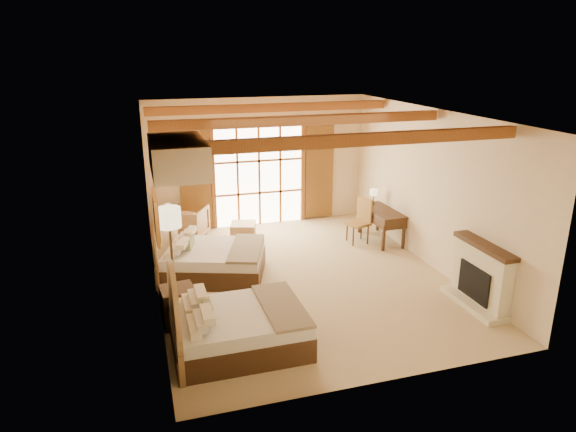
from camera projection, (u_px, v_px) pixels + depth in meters
name	position (u px, v px, depth m)	size (l,w,h in m)	color
floor	(301.00, 277.00, 10.14)	(7.00, 7.00, 0.00)	tan
wall_back	(258.00, 162.00, 12.83)	(5.50, 5.50, 0.00)	beige
wall_left	(152.00, 212.00, 8.89)	(7.00, 7.00, 0.00)	beige
wall_right	(431.00, 189.00, 10.40)	(7.00, 7.00, 0.00)	beige
ceiling	(303.00, 114.00, 9.15)	(7.00, 7.00, 0.00)	#B66D37
ceiling_beams	(303.00, 120.00, 9.19)	(5.39, 4.60, 0.18)	#9C5B22
french_doors	(259.00, 176.00, 12.88)	(3.95, 0.08, 2.60)	white
fireplace	(480.00, 279.00, 8.87)	(0.46, 1.40, 1.16)	beige
painting	(156.00, 217.00, 8.17)	(0.06, 0.95, 0.75)	#D6994C
canopy_valance	(178.00, 156.00, 6.75)	(0.70, 1.40, 0.45)	#F4E8C7
bed_near	(229.00, 326.00, 7.60)	(1.96, 1.54, 1.29)	#3E2216
bed_far	(206.00, 258.00, 10.06)	(2.40, 2.02, 1.28)	#3E2216
nightstand	(178.00, 306.00, 8.35)	(0.53, 0.53, 0.63)	#3E2216
floor_lamp	(169.00, 224.00, 8.36)	(0.39, 0.39, 1.85)	#39301C
armchair	(188.00, 223.00, 12.11)	(0.83, 0.85, 0.78)	#A2734D
ottoman	(243.00, 232.00, 12.08)	(0.57, 0.57, 0.41)	#A28850
desk	(381.00, 224.00, 12.00)	(0.64, 1.40, 0.75)	#3E2216
desk_chair	(359.00, 229.00, 11.89)	(0.60, 0.59, 1.04)	olive
desk_lamp	(374.00, 193.00, 12.27)	(0.18, 0.18, 0.36)	#39301C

